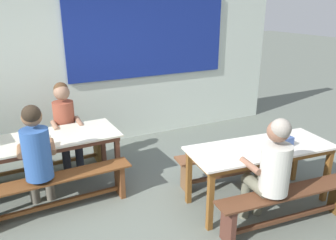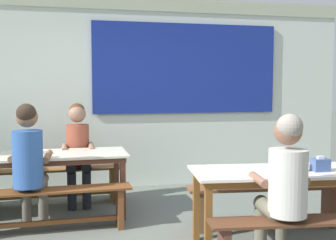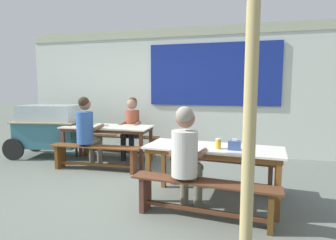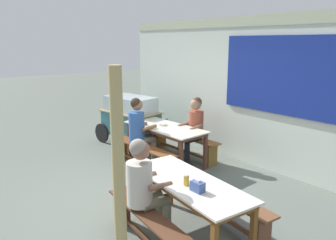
% 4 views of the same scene
% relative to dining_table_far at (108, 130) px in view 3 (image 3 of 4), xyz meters
% --- Properties ---
extents(ground_plane, '(40.00, 40.00, 0.00)m').
position_rel_dining_table_far_xyz_m(ground_plane, '(0.92, -1.29, -0.67)').
color(ground_plane, '#5F675D').
extents(backdrop_wall, '(7.11, 0.23, 2.84)m').
position_rel_dining_table_far_xyz_m(backdrop_wall, '(0.97, 1.30, 0.82)').
color(backdrop_wall, silver).
rests_on(backdrop_wall, ground_plane).
extents(dining_table_far, '(1.78, 0.81, 0.74)m').
position_rel_dining_table_far_xyz_m(dining_table_far, '(0.00, 0.00, 0.00)').
color(dining_table_far, beige).
rests_on(dining_table_far, ground_plane).
extents(dining_table_near, '(1.81, 0.84, 0.74)m').
position_rel_dining_table_far_xyz_m(dining_table_near, '(2.22, -1.41, -0.00)').
color(dining_table_near, silver).
rests_on(dining_table_near, ground_plane).
extents(bench_far_back, '(1.79, 0.35, 0.46)m').
position_rel_dining_table_far_xyz_m(bench_far_back, '(-0.02, 0.54, -0.37)').
color(bench_far_back, brown).
rests_on(bench_far_back, ground_plane).
extents(bench_far_front, '(1.72, 0.33, 0.46)m').
position_rel_dining_table_far_xyz_m(bench_far_front, '(0.02, -0.54, -0.37)').
color(bench_far_front, brown).
rests_on(bench_far_front, ground_plane).
extents(bench_near_back, '(1.69, 0.42, 0.46)m').
position_rel_dining_table_far_xyz_m(bench_near_back, '(2.27, -0.87, -0.36)').
color(bench_near_back, brown).
rests_on(bench_near_back, ground_plane).
extents(bench_near_front, '(1.71, 0.42, 0.46)m').
position_rel_dining_table_far_xyz_m(bench_near_front, '(2.17, -1.96, -0.37)').
color(bench_near_front, '#53301D').
rests_on(bench_near_front, ground_plane).
extents(food_cart, '(1.78, 1.06, 1.13)m').
position_rel_dining_table_far_xyz_m(food_cart, '(-1.48, 0.15, -0.02)').
color(food_cart, '#357180').
rests_on(food_cart, ground_plane).
extents(person_center_facing, '(0.42, 0.54, 1.30)m').
position_rel_dining_table_far_xyz_m(person_center_facing, '(0.31, 0.48, 0.08)').
color(person_center_facing, black).
rests_on(person_center_facing, ground_plane).
extents(person_left_back_turned, '(0.43, 0.54, 1.35)m').
position_rel_dining_table_far_xyz_m(person_left_back_turned, '(-0.17, -0.49, 0.09)').
color(person_left_back_turned, '#6A6457').
rests_on(person_left_back_turned, ground_plane).
extents(person_near_front, '(0.43, 0.54, 1.30)m').
position_rel_dining_table_far_xyz_m(person_near_front, '(1.95, -1.87, 0.08)').
color(person_near_front, '#686855').
rests_on(person_near_front, ground_plane).
extents(tissue_box, '(0.15, 0.10, 0.14)m').
position_rel_dining_table_far_xyz_m(tissue_box, '(2.49, -1.53, 0.13)').
color(tissue_box, '#3C5591').
rests_on(tissue_box, dining_table_near).
extents(condiment_jar, '(0.07, 0.07, 0.13)m').
position_rel_dining_table_far_xyz_m(condiment_jar, '(2.30, -1.52, 0.14)').
color(condiment_jar, gold).
rests_on(condiment_jar, dining_table_near).
extents(soup_bowl, '(0.17, 0.17, 0.04)m').
position_rel_dining_table_far_xyz_m(soup_bowl, '(-0.09, 0.01, 0.09)').
color(soup_bowl, silver).
rests_on(soup_bowl, dining_table_far).
extents(wooden_support_post, '(0.11, 0.11, 2.19)m').
position_rel_dining_table_far_xyz_m(wooden_support_post, '(2.63, -2.60, 0.43)').
color(wooden_support_post, tan).
rests_on(wooden_support_post, ground_plane).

